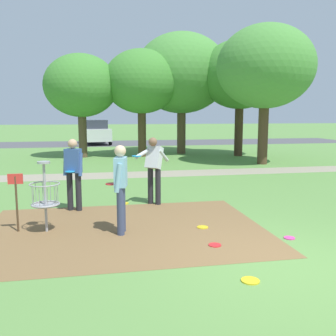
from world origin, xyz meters
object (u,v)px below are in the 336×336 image
object	(u,v)px
frisbee_scattered_a	(124,203)
parked_car_leftmost	(95,132)
disc_golf_basket	(42,194)
tree_mid_right	(81,86)
frisbee_far_left	(289,238)
frisbee_near_basket	(250,281)
player_foreground_watching	(73,170)
tree_near_left	(240,75)
player_waiting_left	(154,166)
frisbee_mid_grass	(215,245)
frisbee_by_tee	(203,227)
tree_mid_left	(141,82)
tree_mid_center	(265,67)
tree_near_right	(182,74)
player_throwing	(121,184)

from	to	relation	value
frisbee_scattered_a	parked_car_leftmost	distance (m)	19.76
disc_golf_basket	tree_mid_right	distance (m)	13.25
frisbee_far_left	tree_mid_right	distance (m)	15.26
frisbee_near_basket	frisbee_far_left	distance (m)	2.11
player_foreground_watching	tree_near_left	distance (m)	13.69
player_waiting_left	parked_car_leftmost	distance (m)	19.97
disc_golf_basket	frisbee_scattered_a	size ratio (longest dim) A/B	5.41
disc_golf_basket	player_waiting_left	xyz separation A→B (m)	(2.46, 1.83, 0.23)
frisbee_mid_grass	frisbee_by_tee	bearing A→B (deg)	85.89
frisbee_mid_grass	tree_near_left	bearing A→B (deg)	67.21
player_foreground_watching	tree_mid_right	distance (m)	11.68
tree_mid_left	disc_golf_basket	bearing A→B (deg)	-105.20
frisbee_near_basket	frisbee_mid_grass	xyz separation A→B (m)	(-0.05, 1.44, 0.00)
frisbee_far_left	parked_car_leftmost	world-z (taller)	parked_car_leftmost
frisbee_by_tee	parked_car_leftmost	distance (m)	22.21
frisbee_mid_grass	frisbee_far_left	bearing A→B (deg)	4.32
tree_near_left	tree_mid_center	bearing A→B (deg)	-92.68
frisbee_far_left	frisbee_near_basket	bearing A→B (deg)	-132.63
tree_near_left	tree_near_right	bearing A→B (deg)	148.13
frisbee_far_left	frisbee_scattered_a	distance (m)	4.35
frisbee_mid_grass	tree_near_right	distance (m)	16.06
frisbee_by_tee	tree_mid_left	xyz separation A→B (m)	(0.32, 13.08, 3.96)
tree_near_left	frisbee_far_left	bearing A→B (deg)	-107.34
tree_mid_left	parked_car_leftmost	size ratio (longest dim) A/B	1.28
player_throwing	player_foreground_watching	bearing A→B (deg)	116.97
tree_near_left	tree_mid_center	xyz separation A→B (m)	(-0.16, -3.42, -0.01)
frisbee_near_basket	frisbee_scattered_a	world-z (taller)	same
tree_mid_left	player_foreground_watching	bearing A→B (deg)	-104.79
disc_golf_basket	frisbee_mid_grass	xyz separation A→B (m)	(3.06, -1.39, -0.74)
frisbee_near_basket	tree_near_left	xyz separation A→B (m)	(5.58, 14.84, 4.35)
player_waiting_left	tree_mid_left	bearing A→B (deg)	84.79
tree_mid_left	tree_mid_right	xyz separation A→B (m)	(-3.14, 0.17, -0.24)
parked_car_leftmost	frisbee_near_basket	bearing A→B (deg)	-84.91
disc_golf_basket	player_throwing	bearing A→B (deg)	-14.40
player_throwing	frisbee_near_basket	bearing A→B (deg)	-56.65
tree_mid_center	frisbee_by_tee	bearing A→B (deg)	-121.12
tree_near_left	tree_mid_right	world-z (taller)	tree_near_left
frisbee_near_basket	tree_mid_left	bearing A→B (deg)	88.71
frisbee_by_tee	tree_mid_center	bearing A→B (deg)	58.88
disc_golf_basket	tree_near_right	bearing A→B (deg)	66.89
frisbee_far_left	frisbee_scattered_a	world-z (taller)	same
player_waiting_left	frisbee_near_basket	distance (m)	4.80
disc_golf_basket	player_waiting_left	size ratio (longest dim) A/B	0.81
player_foreground_watching	frisbee_near_basket	distance (m)	5.19
disc_golf_basket	frisbee_near_basket	bearing A→B (deg)	-42.35
frisbee_near_basket	frisbee_mid_grass	size ratio (longest dim) A/B	1.14
player_foreground_watching	tree_mid_center	world-z (taller)	tree_mid_center
tree_mid_center	tree_mid_right	world-z (taller)	tree_mid_center
disc_golf_basket	frisbee_near_basket	distance (m)	4.27
player_foreground_watching	frisbee_near_basket	xyz separation A→B (m)	(2.60, -4.39, -0.96)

